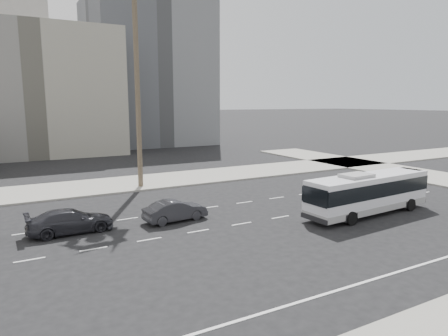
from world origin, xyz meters
TOP-DOWN VIEW (x-y plane):
  - ground at (0.00, 0.00)m, footprint 700.00×700.00m
  - sidewalk_north at (0.00, 15.50)m, footprint 120.00×7.00m
  - midrise_beige_west at (-12.00, 45.00)m, footprint 24.00×18.00m
  - midrise_gray_center at (8.00, 52.00)m, footprint 20.00×20.00m
  - civic_tower at (-2.00, 250.00)m, footprint 42.00×42.00m
  - highrise_right at (45.00, 230.00)m, footprint 26.00×26.00m
  - highrise_far at (70.00, 260.00)m, footprint 22.00×22.00m
  - city_bus at (5.71, -2.19)m, footprint 10.24×2.92m
  - car_a at (-6.37, 2.65)m, footprint 1.80×4.21m
  - car_b at (-12.63, 3.41)m, footprint 2.09×4.88m

SIDE VIEW (x-z plane):
  - ground at x=0.00m, z-range 0.00..0.00m
  - sidewalk_north at x=0.00m, z-range 0.00..0.15m
  - car_a at x=-6.37m, z-range 0.00..1.35m
  - car_b at x=-12.63m, z-range 0.00..1.40m
  - city_bus at x=5.71m, z-range 0.07..2.98m
  - midrise_beige_west at x=-12.00m, z-range 0.00..18.00m
  - midrise_gray_center at x=8.00m, z-range 0.00..26.00m
  - highrise_far at x=70.00m, z-range 0.00..60.00m
  - highrise_right at x=45.00m, z-range 0.00..70.00m
  - civic_tower at x=-2.00m, z-range -25.67..103.33m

